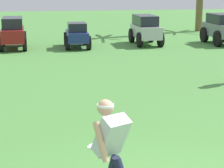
{
  "coord_description": "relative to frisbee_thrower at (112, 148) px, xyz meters",
  "views": [
    {
      "loc": [
        -1.72,
        -4.53,
        2.83
      ],
      "look_at": [
        -0.22,
        3.58,
        0.9
      ],
      "focal_mm": 70.0,
      "sensor_mm": 36.0,
      "label": 1
    }
  ],
  "objects": [
    {
      "name": "parked_car_slot_c",
      "position": [
        -1.73,
        14.35,
        -0.07
      ],
      "size": [
        1.17,
        2.41,
        1.34
      ],
      "color": "maroon",
      "rests_on": "ground_plane"
    },
    {
      "name": "parked_car_slot_f",
      "position": [
        7.75,
        14.02,
        -0.05
      ],
      "size": [
        1.18,
        2.36,
        1.4
      ],
      "color": "slate",
      "rests_on": "ground_plane"
    },
    {
      "name": "parked_car_slot_e",
      "position": [
        4.27,
        14.54,
        -0.07
      ],
      "size": [
        1.16,
        2.41,
        1.34
      ],
      "color": "#B7BABF",
      "rests_on": "ground_plane"
    },
    {
      "name": "frisbee_thrower",
      "position": [
        0.0,
        0.0,
        0.0
      ],
      "size": [
        0.55,
        1.12,
        1.4
      ],
      "color": "#191E38",
      "rests_on": "ground_plane"
    },
    {
      "name": "frisbee_in_flight",
      "position": [
        -0.1,
        0.64,
        -0.19
      ],
      "size": [
        0.35,
        0.35,
        0.09
      ],
      "color": "white"
    },
    {
      "name": "parked_car_slot_d",
      "position": [
        1.04,
        14.11,
        -0.23
      ],
      "size": [
        1.16,
        2.23,
        1.1
      ],
      "color": "navy",
      "rests_on": "ground_plane"
    }
  ]
}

